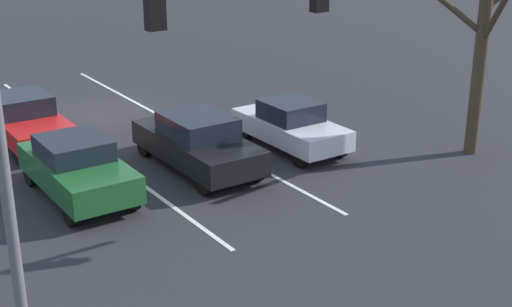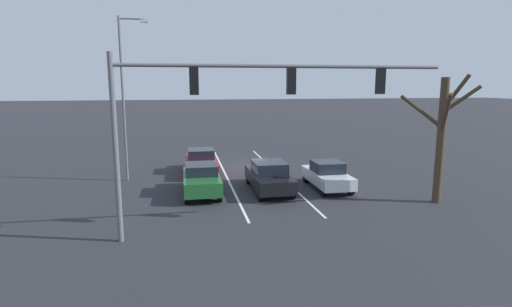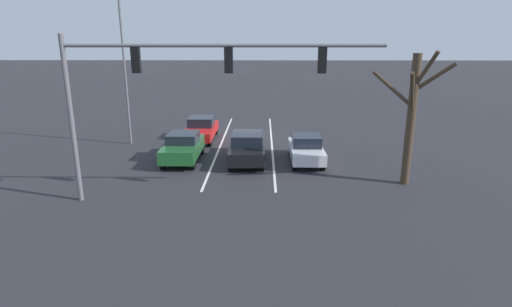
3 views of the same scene
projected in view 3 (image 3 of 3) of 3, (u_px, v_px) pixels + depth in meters
name	position (u px, v px, depth m)	size (l,w,h in m)	color
ground_plane	(248.00, 134.00, 28.70)	(240.00, 240.00, 0.00)	#28282D
lane_stripe_left_divider	(272.00, 144.00, 26.00)	(0.12, 17.54, 0.01)	silver
lane_stripe_center_divider	(221.00, 143.00, 26.06)	(0.12, 17.54, 0.01)	silver
car_darkgreen_rightlane_front	(183.00, 147.00, 22.03)	(1.82, 4.19, 1.56)	#1E5928
car_black_midlane_front	(247.00, 147.00, 22.00)	(1.88, 4.64, 1.59)	black
car_silver_leftlane_front	(306.00, 149.00, 21.86)	(1.72, 4.05, 1.49)	silver
car_red_rightlane_second	(201.00, 129.00, 26.92)	(1.85, 4.68, 1.50)	red
traffic_signal_gantry	(171.00, 78.00, 15.31)	(12.30, 0.37, 6.70)	slate
street_lamp_right_shoulder	(126.00, 61.00, 24.51)	(1.66, 0.24, 9.34)	slate
bare_tree_near	(412.00, 112.00, 17.76)	(3.15, 2.57, 6.08)	#423323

